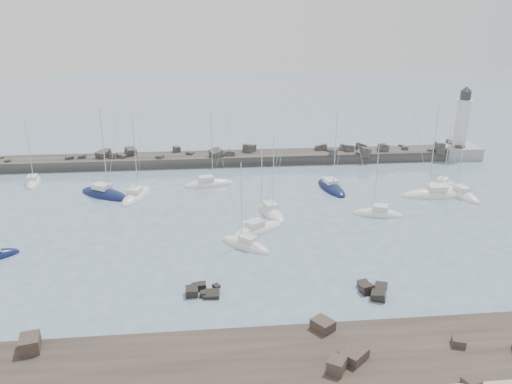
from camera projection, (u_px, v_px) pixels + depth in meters
ground at (234, 251)px, 59.64m from camera, size 400.00×400.00×0.00m
rock_shelf at (247, 375)px, 39.03m from camera, size 140.00×12.20×1.94m
rock_cluster_near at (202, 293)px, 50.41m from camera, size 3.70×2.92×1.51m
rock_cluster_far at (373, 291)px, 50.56m from camera, size 3.40×3.90×1.51m
breakwater at (187, 163)px, 94.54m from camera, size 115.00×7.11×4.99m
lighthouse at (459, 141)px, 98.69m from camera, size 7.00×7.00×14.60m
sailboat_1 at (33, 182)px, 83.83m from camera, size 3.45×7.55×11.56m
sailboat_3 at (137, 196)px, 77.33m from camera, size 5.31×9.30×14.03m
sailboat_4 at (209, 185)px, 82.78m from camera, size 8.76×4.05×13.31m
sailboat_5 at (246, 246)px, 60.80m from camera, size 6.78×6.52×11.49m
sailboat_6 at (271, 213)px, 70.73m from camera, size 4.29×8.10×12.36m
sailboat_7 at (258, 230)px, 65.13m from camera, size 7.82×5.96×12.22m
sailboat_8 at (331, 188)px, 80.94m from camera, size 4.27×9.33×14.11m
sailboat_9 at (377, 214)px, 70.31m from camera, size 7.32×4.03×11.23m
sailboat_10 at (460, 195)px, 78.05m from camera, size 4.47×8.86×13.50m
sailboat_12 at (442, 186)px, 82.24m from camera, size 6.21×6.85×11.34m
sailboat_13 at (105, 195)px, 77.96m from camera, size 9.55×7.97×15.23m
sailboat_14 at (433, 195)px, 77.74m from camera, size 9.95×3.60×15.41m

